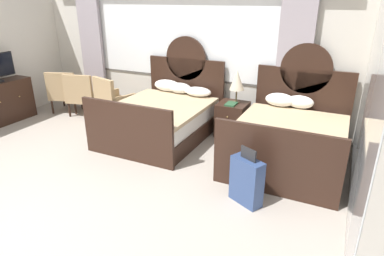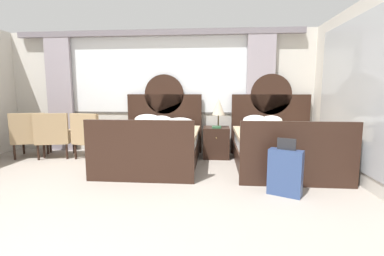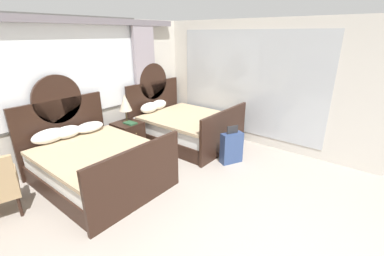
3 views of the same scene
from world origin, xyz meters
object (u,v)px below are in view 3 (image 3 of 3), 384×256
Objects in this scene: table_lamp_on_nightstand at (125,103)px; suitcase_on_floor at (231,148)px; bed_near_mirror at (184,126)px; nightstand_between_beds at (128,137)px; book_on_nightstand at (130,123)px; bed_near_window at (95,162)px.

table_lamp_on_nightstand reaches higher than suitcase_on_floor.
nightstand_between_beds is (-1.15, 0.60, -0.05)m from bed_near_mirror.
table_lamp_on_nightstand is 0.43m from book_on_nightstand.
bed_near_mirror is at bearing -23.16° from book_on_nightstand.
bed_near_mirror is 1.30m from nightstand_between_beds.
book_on_nightstand is (1.16, 0.48, 0.27)m from bed_near_window.
bed_near_window is 1.00× the size of bed_near_mirror.
book_on_nightstand is 0.34× the size of suitcase_on_floor.
suitcase_on_floor is at bearing -67.53° from table_lamp_on_nightstand.
suitcase_on_floor reaches higher than nightstand_between_beds.
bed_near_mirror reaches higher than table_lamp_on_nightstand.
bed_near_window is at bearing -157.54° from book_on_nightstand.
bed_near_mirror is at bearing -27.43° from nightstand_between_beds.
book_on_nightstand is (-1.15, 0.49, 0.28)m from bed_near_mirror.
bed_near_mirror is at bearing -30.43° from table_lamp_on_nightstand.
bed_near_window is 1.28m from book_on_nightstand.
table_lamp_on_nightstand is at bearing 28.19° from bed_near_window.
bed_near_window is at bearing -151.81° from table_lamp_on_nightstand.
nightstand_between_beds is (1.16, 0.59, -0.06)m from bed_near_window.
book_on_nightstand is at bearing 22.46° from bed_near_window.
suitcase_on_floor is (2.05, -1.43, -0.07)m from bed_near_window.
bed_near_window reaches higher than book_on_nightstand.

